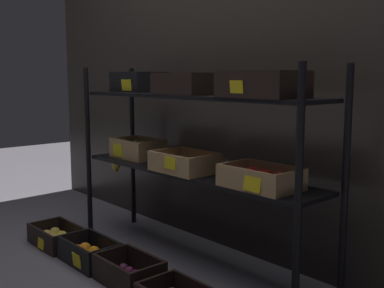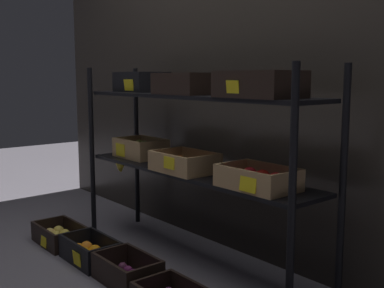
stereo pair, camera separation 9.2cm
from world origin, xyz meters
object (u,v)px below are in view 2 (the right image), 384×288
object	(u,v)px
crate_ground_orange	(90,252)
display_rack	(190,132)
crate_ground_apple_gold	(60,236)
crate_ground_plum	(127,273)

from	to	relation	value
crate_ground_orange	display_rack	bearing A→B (deg)	49.83
crate_ground_apple_gold	crate_ground_plum	distance (m)	0.75
crate_ground_plum	crate_ground_orange	bearing A→B (deg)	-177.60
display_rack	crate_ground_plum	bearing A→B (deg)	-89.18
crate_ground_apple_gold	crate_ground_plum	xyz separation A→B (m)	(0.75, 0.02, 0.00)
display_rack	crate_ground_plum	size ratio (longest dim) A/B	5.08
display_rack	crate_ground_apple_gold	xyz separation A→B (m)	(-0.74, -0.44, -0.69)
display_rack	crate_ground_apple_gold	size ratio (longest dim) A/B	4.86
crate_ground_apple_gold	crate_ground_orange	size ratio (longest dim) A/B	0.99
crate_ground_apple_gold	crate_ground_orange	world-z (taller)	crate_ground_orange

